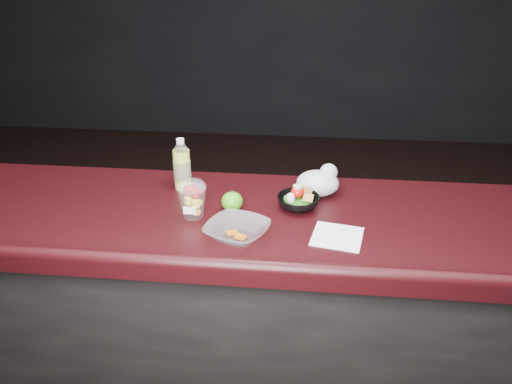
% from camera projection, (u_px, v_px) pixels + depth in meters
% --- Properties ---
extents(counter, '(4.06, 0.71, 1.02)m').
position_uv_depth(counter, '(262.00, 326.00, 2.01)').
color(counter, black).
rests_on(counter, ground).
extents(lemonade_bottle, '(0.07, 0.07, 0.21)m').
position_uv_depth(lemonade_bottle, '(182.00, 168.00, 1.95)').
color(lemonade_bottle, yellow).
rests_on(lemonade_bottle, counter).
extents(fruit_cup, '(0.10, 0.10, 0.14)m').
position_uv_depth(fruit_cup, '(192.00, 198.00, 1.74)').
color(fruit_cup, white).
rests_on(fruit_cup, counter).
extents(green_apple, '(0.08, 0.08, 0.08)m').
position_uv_depth(green_apple, '(232.00, 201.00, 1.80)').
color(green_apple, '#28810E').
rests_on(green_apple, counter).
extents(plastic_bag, '(0.16, 0.13, 0.12)m').
position_uv_depth(plastic_bag, '(319.00, 182.00, 1.91)').
color(plastic_bag, silver).
rests_on(plastic_bag, counter).
extents(snack_bowl, '(0.17, 0.17, 0.08)m').
position_uv_depth(snack_bowl, '(298.00, 201.00, 1.82)').
color(snack_bowl, black).
rests_on(snack_bowl, counter).
extents(takeout_bowl, '(0.26, 0.26, 0.05)m').
position_uv_depth(takeout_bowl, '(237.00, 231.00, 1.63)').
color(takeout_bowl, silver).
rests_on(takeout_bowl, counter).
extents(paper_napkin, '(0.19, 0.19, 0.00)m').
position_uv_depth(paper_napkin, '(337.00, 236.00, 1.65)').
color(paper_napkin, white).
rests_on(paper_napkin, counter).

